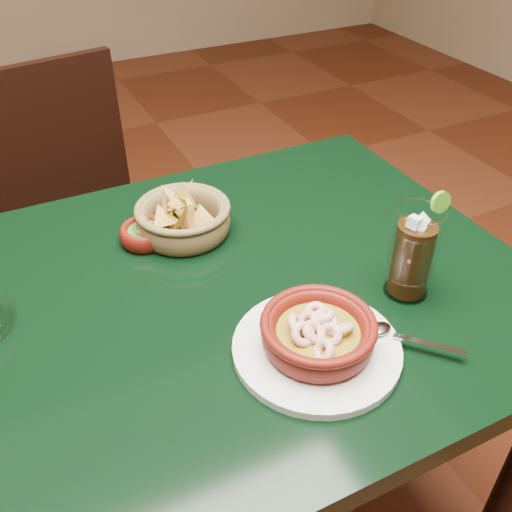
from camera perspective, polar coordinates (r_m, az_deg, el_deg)
name	(u,v)px	position (r m, az deg, el deg)	size (l,w,h in m)	color
dining_table	(177,346)	(0.99, -7.90, -8.93)	(1.20, 0.80, 0.75)	black
dining_chair	(82,222)	(1.63, -16.98, 3.30)	(0.48, 0.48, 0.90)	black
shrimp_plate	(318,337)	(0.82, 6.21, -8.01)	(0.30, 0.24, 0.08)	silver
chip_basket	(183,218)	(1.06, -7.29, 3.76)	(0.21, 0.21, 0.12)	olive
guacamole_ramekin	(145,234)	(1.05, -11.03, 2.18)	(0.11, 0.11, 0.04)	#4E0E07
cola_drink	(413,253)	(0.92, 15.40, 0.26)	(0.16, 0.16, 0.18)	white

